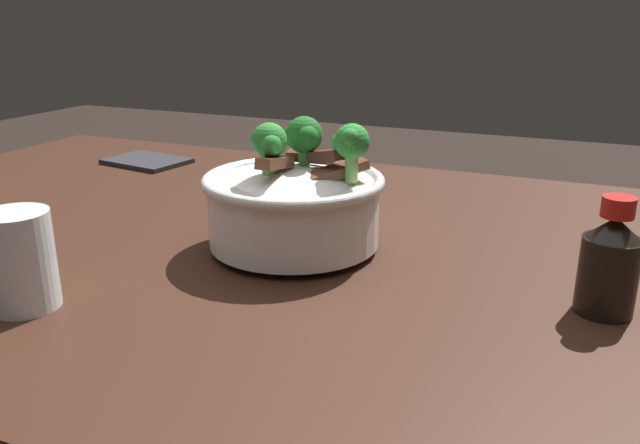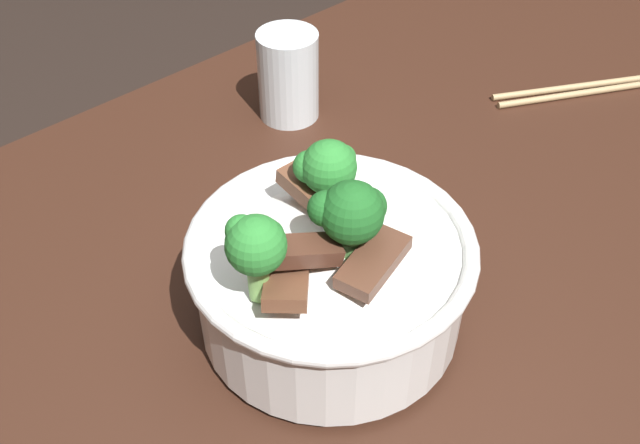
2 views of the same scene
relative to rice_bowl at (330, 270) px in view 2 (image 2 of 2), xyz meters
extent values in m
cube|color=#381E14|center=(0.08, -0.03, -0.09)|extent=(1.30, 0.83, 0.06)
cube|color=#381E14|center=(0.65, 0.30, -0.48)|extent=(0.08, 0.08, 0.73)
cylinder|color=white|center=(0.00, 0.00, -0.05)|extent=(0.09, 0.09, 0.01)
cylinder|color=white|center=(0.00, 0.00, -0.01)|extent=(0.19, 0.19, 0.07)
torus|color=white|center=(0.00, 0.00, 0.02)|extent=(0.20, 0.20, 0.01)
ellipsoid|color=white|center=(0.00, 0.00, 0.00)|extent=(0.16, 0.16, 0.06)
cube|color=brown|center=(0.01, 0.03, 0.05)|extent=(0.02, 0.06, 0.02)
cube|color=#563323|center=(0.00, -0.04, 0.04)|extent=(0.06, 0.04, 0.01)
cube|color=brown|center=(-0.05, -0.01, 0.04)|extent=(0.07, 0.07, 0.02)
cube|color=#4C2B1E|center=(-0.03, -0.01, 0.05)|extent=(0.05, 0.04, 0.02)
cylinder|color=#5B9947|center=(0.00, -0.02, 0.04)|extent=(0.01, 0.01, 0.03)
sphere|color=#1E6023|center=(0.00, -0.02, 0.07)|extent=(0.04, 0.04, 0.04)
sphere|color=#1E6023|center=(0.01, -0.02, 0.07)|extent=(0.03, 0.03, 0.03)
sphere|color=#1E6023|center=(-0.01, -0.01, 0.07)|extent=(0.02, 0.02, 0.02)
cylinder|color=#5B9947|center=(0.02, 0.02, 0.04)|extent=(0.02, 0.02, 0.03)
sphere|color=#2D8433|center=(0.02, 0.02, 0.07)|extent=(0.04, 0.04, 0.04)
sphere|color=#2D8433|center=(0.03, 0.02, 0.07)|extent=(0.02, 0.02, 0.02)
sphere|color=#2D8433|center=(0.01, 0.03, 0.07)|extent=(0.02, 0.02, 0.02)
cylinder|color=#7AB256|center=(-0.07, 0.00, 0.04)|extent=(0.01, 0.01, 0.03)
sphere|color=#2D8433|center=(-0.07, 0.00, 0.07)|extent=(0.04, 0.04, 0.04)
sphere|color=#2D8433|center=(-0.05, 0.00, 0.07)|extent=(0.02, 0.02, 0.02)
sphere|color=#2D8433|center=(-0.07, 0.01, 0.08)|extent=(0.02, 0.02, 0.02)
cylinder|color=white|center=(0.16, 0.23, -0.06)|extent=(0.06, 0.06, 0.00)
cylinder|color=white|center=(0.16, 0.23, -0.01)|extent=(0.06, 0.06, 0.09)
cylinder|color=olive|center=(0.16, 0.23, -0.04)|extent=(0.05, 0.05, 0.04)
cylinder|color=tan|center=(0.43, 0.04, -0.05)|extent=(0.21, 0.12, 0.01)
cylinder|color=tan|center=(0.44, 0.05, -0.05)|extent=(0.21, 0.12, 0.01)
camera|label=1|loc=(-0.30, 0.61, 0.20)|focal=35.67mm
camera|label=2|loc=(-0.25, -0.26, 0.37)|focal=40.92mm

